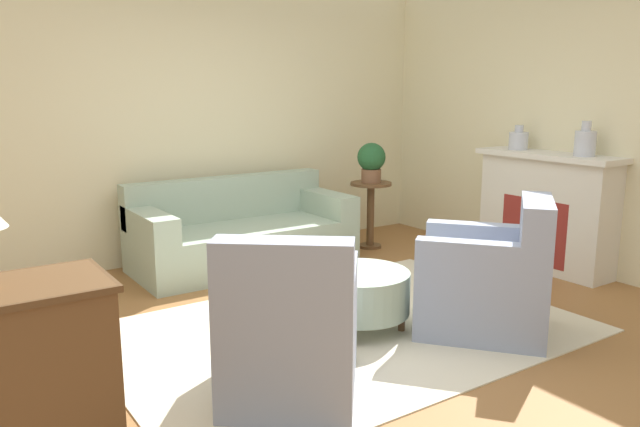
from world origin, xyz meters
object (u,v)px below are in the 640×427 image
Objects in this scene: ottoman_table at (359,292)px; side_table at (371,205)px; potted_plant_on_side_table at (371,161)px; vase_mantel_far at (585,142)px; couch at (242,234)px; vase_mantel_near at (518,140)px; armchair_left at (291,334)px; armchair_right at (491,282)px.

side_table is at bearing 49.31° from ottoman_table.
vase_mantel_far is at bearing -65.25° from potted_plant_on_side_table.
potted_plant_on_side_table reaches higher than couch.
vase_mantel_near reaches higher than ottoman_table.
armchair_left is at bearing -172.31° from vase_mantel_far.
vase_mantel_near is at bearing 90.00° from vase_mantel_far.
couch is 2.74m from armchair_left.
potted_plant_on_side_table is (-0.88, 1.90, -0.29)m from vase_mantel_far.
potted_plant_on_side_table is (0.00, -0.00, 0.48)m from side_table.
armchair_left is 1.10m from ottoman_table.
vase_mantel_far reaches higher than ottoman_table.
armchair_right is 4.73× the size of vase_mantel_near.
armchair_left reaches higher than side_table.
potted_plant_on_side_table is (1.45, -0.20, 0.65)m from couch.
vase_mantel_far reaches higher than side_table.
armchair_right is at bearing -165.00° from vase_mantel_far.
vase_mantel_near reaches higher than armchair_right.
side_table is at bearing -7.67° from couch.
armchair_left is at bearing 180.00° from armchair_right.
side_table is at bearing 90.00° from potted_plant_on_side_table.
armchair_right is at bearing -145.25° from vase_mantel_near.
vase_mantel_far is (3.33, 0.45, 0.87)m from armchair_left.
armchair_left is at bearing -136.21° from potted_plant_on_side_table.
ottoman_table is at bearing 141.40° from armchair_right.
potted_plant_on_side_table is at bearing 43.79° from armchair_left.
armchair_left is 3.47m from vase_mantel_far.
vase_mantel_far is (0.88, -1.90, 0.77)m from side_table.
potted_plant_on_side_table is at bearing 49.31° from ottoman_table.
couch is 8.91× the size of vase_mantel_near.
armchair_right is (1.65, 0.00, 0.00)m from armchair_left.
potted_plant_on_side_table is (1.53, 1.77, 0.67)m from ottoman_table.
vase_mantel_near reaches higher than couch.
potted_plant_on_side_table is at bearing 126.45° from vase_mantel_near.
ottoman_table is 3.06× the size of vase_mantel_near.
side_table is 1.65m from vase_mantel_near.
armchair_left is 2.66× the size of potted_plant_on_side_table.
ottoman_table is (-0.07, -1.97, -0.02)m from couch.
armchair_right is 2.55m from potted_plant_on_side_table.
armchair_left is at bearing -111.44° from couch.
armchair_left is at bearing -136.21° from side_table.
couch is at bearing 138.00° from vase_mantel_far.
couch is 1.48m from side_table.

